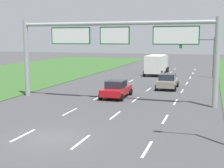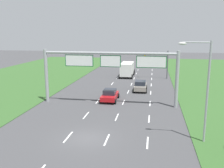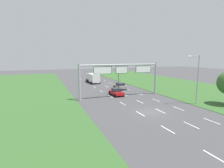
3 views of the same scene
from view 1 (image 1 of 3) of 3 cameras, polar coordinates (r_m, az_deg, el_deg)
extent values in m
plane|color=#424244|center=(17.34, -11.08, -9.76)|extent=(200.00, 200.00, 0.00)
cube|color=white|center=(18.23, -15.96, -9.02)|extent=(0.14, 2.40, 0.01)
cube|color=white|center=(23.26, -7.71, -5.04)|extent=(0.14, 2.40, 0.01)
cube|color=white|center=(28.66, -2.53, -2.46)|extent=(0.14, 2.40, 0.01)
cube|color=white|center=(34.27, 0.97, -0.70)|extent=(0.14, 2.40, 0.01)
cube|color=white|center=(39.99, 3.48, 0.57)|extent=(0.14, 2.40, 0.01)
cube|color=white|center=(45.78, 5.35, 1.52)|extent=(0.14, 2.40, 0.01)
cube|color=white|center=(51.62, 6.80, 2.25)|extent=(0.14, 2.40, 0.01)
cube|color=white|center=(57.49, 7.96, 2.83)|extent=(0.14, 2.40, 0.01)
cube|color=white|center=(16.60, -5.69, -10.46)|extent=(0.14, 2.40, 0.01)
cube|color=white|center=(22.01, 0.59, -5.73)|extent=(0.14, 2.40, 0.01)
cube|color=white|center=(27.66, 4.29, -2.87)|extent=(0.14, 2.40, 0.01)
cube|color=white|center=(33.43, 6.72, -0.98)|extent=(0.14, 2.40, 0.01)
cube|color=white|center=(39.27, 8.43, 0.36)|extent=(0.14, 2.40, 0.01)
cube|color=white|center=(45.16, 9.69, 1.34)|extent=(0.14, 2.40, 0.01)
cube|color=white|center=(51.07, 10.66, 2.10)|extent=(0.14, 2.40, 0.01)
cube|color=white|center=(57.00, 11.43, 2.70)|extent=(0.14, 2.40, 0.01)
cube|color=white|center=(15.60, 6.43, -11.71)|extent=(0.14, 2.40, 0.01)
cube|color=white|center=(21.26, 9.69, -6.35)|extent=(0.14, 2.40, 0.01)
cube|color=white|center=(27.07, 11.52, -3.26)|extent=(0.14, 2.40, 0.01)
cube|color=white|center=(32.95, 12.70, -1.26)|extent=(0.14, 2.40, 0.01)
cube|color=white|center=(38.86, 13.52, 0.14)|extent=(0.14, 2.40, 0.01)
cube|color=white|center=(44.80, 14.12, 1.16)|extent=(0.14, 2.40, 0.01)
cube|color=white|center=(50.75, 14.59, 1.94)|extent=(0.14, 2.40, 0.01)
cube|color=white|center=(56.71, 14.95, 2.56)|extent=(0.14, 2.40, 0.01)
cube|color=gray|center=(34.10, 10.11, 0.24)|extent=(1.95, 4.20, 0.67)
cube|color=#232833|center=(33.83, 10.11, 1.31)|extent=(1.69, 2.15, 0.65)
cylinder|color=black|center=(35.77, 8.87, 0.10)|extent=(0.23, 0.64, 0.64)
cylinder|color=black|center=(35.57, 11.91, -0.03)|extent=(0.23, 0.64, 0.64)
cylinder|color=black|center=(32.77, 8.14, -0.63)|extent=(0.23, 0.64, 0.64)
cylinder|color=black|center=(32.55, 11.45, -0.77)|extent=(0.23, 0.64, 0.64)
cube|color=red|center=(28.60, 0.78, -1.22)|extent=(1.94, 4.25, 0.60)
cube|color=#232833|center=(28.45, 0.75, 0.01)|extent=(1.59, 2.01, 0.65)
cylinder|color=black|center=(30.42, -0.13, -1.23)|extent=(0.22, 0.64, 0.64)
cylinder|color=black|center=(29.89, 3.44, -1.41)|extent=(0.22, 0.64, 0.64)
cylinder|color=black|center=(27.49, -2.12, -2.25)|extent=(0.22, 0.64, 0.64)
cylinder|color=black|center=(26.90, 1.81, -2.48)|extent=(0.22, 0.64, 0.64)
cube|color=silver|center=(50.91, 8.83, 3.88)|extent=(2.21, 2.11, 2.20)
cube|color=silver|center=(46.78, 8.04, 3.70)|extent=(2.38, 5.99, 2.49)
cylinder|color=black|center=(51.68, 7.66, 2.74)|extent=(0.28, 0.90, 0.90)
cylinder|color=black|center=(51.34, 10.14, 2.65)|extent=(0.28, 0.90, 0.90)
cylinder|color=black|center=(49.44, 7.10, 2.51)|extent=(0.28, 0.90, 0.90)
cylinder|color=black|center=(49.06, 9.88, 2.40)|extent=(0.28, 0.90, 0.90)
cylinder|color=black|center=(44.78, 5.96, 1.93)|extent=(0.28, 0.90, 0.90)
cylinder|color=black|center=(44.35, 9.02, 1.82)|extent=(0.28, 0.90, 0.90)
cylinder|color=#9EA0A5|center=(30.16, -15.35, 4.48)|extent=(0.44, 0.44, 7.00)
cylinder|color=#9EA0A5|center=(25.25, 18.57, 3.68)|extent=(0.44, 0.44, 7.00)
cylinder|color=#9EA0A5|center=(26.49, 0.07, 11.01)|extent=(16.80, 0.32, 0.32)
cube|color=#0C5B28|center=(27.88, -7.57, 8.74)|extent=(3.69, 0.12, 1.48)
cube|color=white|center=(27.82, -7.63, 8.75)|extent=(3.53, 0.01, 1.32)
cube|color=#0C5B28|center=(26.40, 0.49, 8.85)|extent=(2.60, 0.12, 1.48)
cube|color=white|center=(26.33, 0.44, 8.85)|extent=(2.44, 0.01, 1.32)
cube|color=#0C5B28|center=(25.35, 11.58, 8.71)|extent=(3.66, 0.12, 1.48)
cube|color=white|center=(25.28, 11.56, 8.71)|extent=(3.50, 0.01, 1.32)
cylinder|color=#47494F|center=(45.03, 18.12, 4.61)|extent=(0.20, 0.20, 5.60)
cylinder|color=#47494F|center=(45.01, 15.37, 7.84)|extent=(4.50, 0.14, 0.14)
cube|color=black|center=(45.18, 12.47, 7.12)|extent=(0.32, 0.36, 1.10)
sphere|color=red|center=(44.97, 12.46, 7.59)|extent=(0.22, 0.22, 0.22)
sphere|color=orange|center=(44.98, 12.45, 7.11)|extent=(0.22, 0.22, 0.22)
sphere|color=green|center=(44.98, 12.43, 6.64)|extent=(0.22, 0.22, 0.22)
camera|label=2|loc=(7.10, -139.78, 26.32)|focal=40.00mm
camera|label=3|loc=(23.84, -89.74, 7.00)|focal=28.00mm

